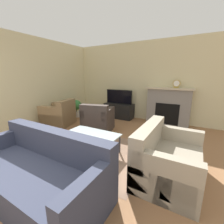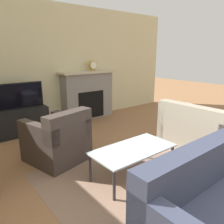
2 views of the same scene
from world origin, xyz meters
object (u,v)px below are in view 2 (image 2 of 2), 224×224
object	(u,v)px
tv	(17,96)
mantel_clock	(93,66)
couch_loveseat	(200,133)
coffee_table	(133,151)
armchair_accent	(58,142)

from	to	relation	value
tv	mantel_clock	xyz separation A→B (m)	(1.90, 0.14, 0.52)
tv	couch_loveseat	distance (m)	3.50
couch_loveseat	coffee_table	bearing A→B (deg)	86.78
armchair_accent	mantel_clock	distance (m)	2.66
tv	armchair_accent	xyz separation A→B (m)	(0.11, -1.54, -0.50)
tv	couch_loveseat	world-z (taller)	tv
coffee_table	armchair_accent	bearing A→B (deg)	119.24
tv	coffee_table	xyz separation A→B (m)	(0.70, -2.59, -0.44)
coffee_table	mantel_clock	bearing A→B (deg)	66.21
couch_loveseat	mantel_clock	bearing A→B (deg)	6.02
coffee_table	couch_loveseat	bearing A→B (deg)	-3.22
tv	armchair_accent	distance (m)	1.62
armchair_accent	mantel_clock	size ratio (longest dim) A/B	3.94
couch_loveseat	armchair_accent	distance (m)	2.37
tv	mantel_clock	size ratio (longest dim) A/B	4.10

